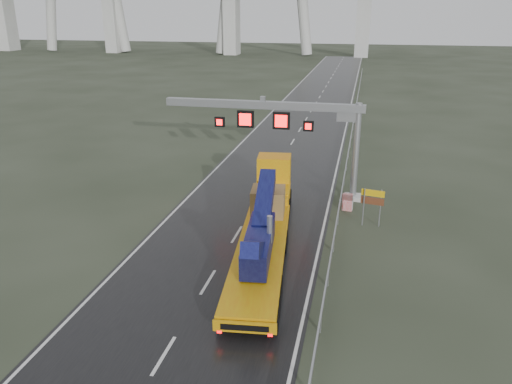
% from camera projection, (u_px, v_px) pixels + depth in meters
% --- Properties ---
extents(ground, '(400.00, 400.00, 0.00)m').
position_uv_depth(ground, '(181.00, 327.00, 22.27)').
color(ground, '#2A3122').
rests_on(ground, ground).
extents(road, '(11.00, 200.00, 0.02)m').
position_uv_depth(road, '(300.00, 130.00, 58.95)').
color(road, black).
rests_on(road, ground).
extents(guardrail, '(0.20, 140.00, 1.40)m').
position_uv_depth(guardrail, '(349.00, 148.00, 48.32)').
color(guardrail, gray).
rests_on(guardrail, ground).
extents(sign_gantry, '(14.90, 1.20, 7.42)m').
position_uv_depth(sign_gantry, '(291.00, 122.00, 36.42)').
color(sign_gantry, silver).
rests_on(sign_gantry, ground).
extents(heavy_haul_truck, '(4.50, 18.07, 4.21)m').
position_uv_depth(heavy_haul_truck, '(266.00, 214.00, 30.43)').
color(heavy_haul_truck, '#CB9F0B').
rests_on(heavy_haul_truck, ground).
extents(exit_sign_pair, '(1.47, 0.34, 2.55)m').
position_uv_depth(exit_sign_pair, '(372.00, 200.00, 32.13)').
color(exit_sign_pair, '#92959A').
rests_on(exit_sign_pair, ground).
extents(striped_barrier, '(0.76, 0.47, 1.21)m').
position_uv_depth(striped_barrier, '(348.00, 202.00, 35.09)').
color(striped_barrier, red).
rests_on(striped_barrier, ground).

